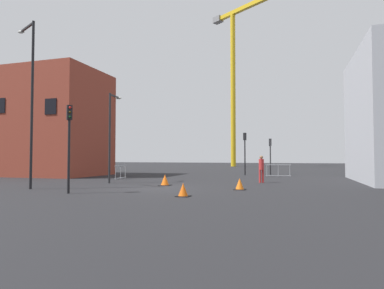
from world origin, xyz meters
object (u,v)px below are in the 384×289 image
(construction_crane, at_px, (233,69))
(traffic_light_far, at_px, (270,150))
(streetlamp_short, at_px, (111,129))
(traffic_light_verge, at_px, (245,147))
(traffic_cone_striped, at_px, (183,190))
(streetlamp_tall, at_px, (31,91))
(traffic_cone_orange, at_px, (240,184))
(traffic_cone_by_barrier, at_px, (165,180))
(pedestrian_walking, at_px, (261,167))
(traffic_light_crosswalk, at_px, (69,134))

(construction_crane, height_order, traffic_light_far, construction_crane)
(streetlamp_short, distance_m, traffic_light_far, 16.47)
(traffic_light_verge, height_order, traffic_cone_striped, traffic_light_verge)
(streetlamp_tall, bearing_deg, traffic_cone_orange, 14.61)
(streetlamp_short, distance_m, traffic_cone_orange, 9.72)
(traffic_cone_by_barrier, distance_m, traffic_cone_orange, 4.91)
(construction_crane, distance_m, traffic_light_verge, 31.88)
(streetlamp_tall, xyz_separation_m, pedestrian_walking, (11.73, 7.97, -4.27))
(pedestrian_walking, relative_size, traffic_cone_by_barrier, 2.73)
(traffic_cone_striped, bearing_deg, pedestrian_walking, 73.58)
(streetlamp_short, relative_size, pedestrian_walking, 3.29)
(construction_crane, distance_m, streetlamp_short, 42.06)
(streetlamp_short, height_order, pedestrian_walking, streetlamp_short)
(construction_crane, bearing_deg, streetlamp_short, -92.15)
(traffic_light_verge, relative_size, traffic_cone_striped, 6.83)
(streetlamp_tall, bearing_deg, construction_crane, 85.36)
(streetlamp_tall, distance_m, traffic_cone_orange, 12.48)
(construction_crane, bearing_deg, traffic_light_far, -72.87)
(traffic_light_far, xyz_separation_m, traffic_light_verge, (-2.29, -1.29, 0.33))
(traffic_cone_by_barrier, bearing_deg, traffic_light_crosswalk, -117.00)
(streetlamp_tall, height_order, pedestrian_walking, streetlamp_tall)
(traffic_light_crosswalk, xyz_separation_m, traffic_light_far, (8.15, 19.50, -0.43))
(streetlamp_tall, bearing_deg, traffic_light_far, 57.31)
(construction_crane, relative_size, traffic_light_far, 8.20)
(pedestrian_walking, bearing_deg, construction_crane, 102.56)
(traffic_light_far, relative_size, traffic_cone_orange, 5.78)
(traffic_cone_striped, bearing_deg, traffic_light_crosswalk, -175.40)
(pedestrian_walking, distance_m, traffic_cone_striped, 9.21)
(traffic_light_crosswalk, height_order, traffic_cone_orange, traffic_light_crosswalk)
(construction_crane, xyz_separation_m, streetlamp_short, (-1.48, -39.57, -14.18))
(traffic_light_crosswalk, bearing_deg, traffic_light_far, 67.31)
(traffic_cone_by_barrier, relative_size, traffic_cone_striped, 1.13)
(traffic_cone_by_barrier, height_order, traffic_cone_striped, traffic_cone_by_barrier)
(traffic_light_verge, distance_m, traffic_cone_striped, 17.93)
(streetlamp_tall, distance_m, pedestrian_walking, 14.81)
(traffic_light_far, xyz_separation_m, pedestrian_walking, (0.04, -10.25, -1.31))
(traffic_cone_orange, bearing_deg, streetlamp_short, 167.48)
(traffic_light_verge, distance_m, pedestrian_walking, 9.40)
(pedestrian_walking, bearing_deg, traffic_light_verge, 104.57)
(traffic_cone_by_barrier, bearing_deg, traffic_cone_orange, -14.82)
(traffic_light_crosswalk, relative_size, traffic_cone_striped, 7.11)
(construction_crane, height_order, traffic_light_crosswalk, construction_crane)
(streetlamp_tall, bearing_deg, traffic_cone_striped, -5.22)
(streetlamp_tall, distance_m, traffic_light_far, 21.84)
(pedestrian_walking, xyz_separation_m, traffic_cone_by_barrier, (-5.43, -3.83, -0.76))
(traffic_light_far, distance_m, traffic_cone_orange, 15.49)
(construction_crane, relative_size, streetlamp_tall, 3.13)
(streetlamp_short, xyz_separation_m, traffic_light_crosswalk, (1.41, -6.15, -0.77))
(traffic_light_verge, bearing_deg, traffic_light_far, 29.36)
(traffic_light_far, height_order, traffic_cone_by_barrier, traffic_light_far)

